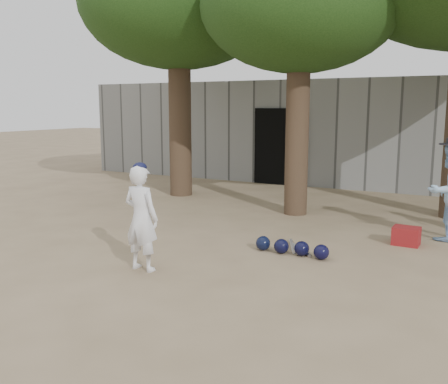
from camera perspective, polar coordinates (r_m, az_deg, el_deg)
The scene contains 6 objects.
ground at distance 7.36m, azimuth -7.90°, elevation -8.10°, with size 70.00×70.00×0.00m, color #937C5E.
boy_player at distance 6.93m, azimuth -9.44°, elevation -2.98°, with size 0.53×0.35×1.47m, color white.
red_bag at distance 8.73m, azimuth 20.10°, elevation -4.74°, with size 0.42×0.32×0.30m, color maroon.
back_building at distance 16.52m, azimuth 13.68°, elevation 6.88°, with size 16.00×5.24×3.00m.
helmet_row at distance 7.75m, azimuth 7.71°, elevation -6.30°, with size 1.19×0.27×0.23m.
bat_pile at distance 8.06m, azimuth 8.27°, elevation -6.31°, with size 0.62×0.74×0.06m.
Camera 1 is at (4.16, -5.64, 2.24)m, focal length 40.00 mm.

